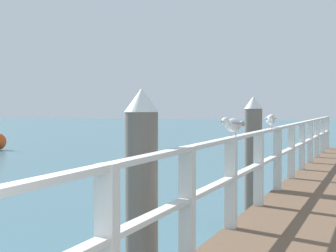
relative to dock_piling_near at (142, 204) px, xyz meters
name	(u,v)px	position (x,y,z in m)	size (l,w,h in m)	color
pier_railing	(285,147)	(0.38, 5.93, 0.12)	(0.12, 18.50, 1.00)	silver
dock_piling_near	(142,204)	(0.00, 0.00, 0.00)	(0.29, 0.29, 1.99)	#6B6056
dock_piling_far	(253,158)	(0.00, 5.05, 0.00)	(0.29, 0.29, 1.99)	#6B6056
seagull_foreground	(233,124)	(0.38, 1.85, 0.63)	(0.23, 0.47, 0.21)	white
seagull_background	(270,120)	(0.38, 4.37, 0.63)	(0.23, 0.47, 0.21)	white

